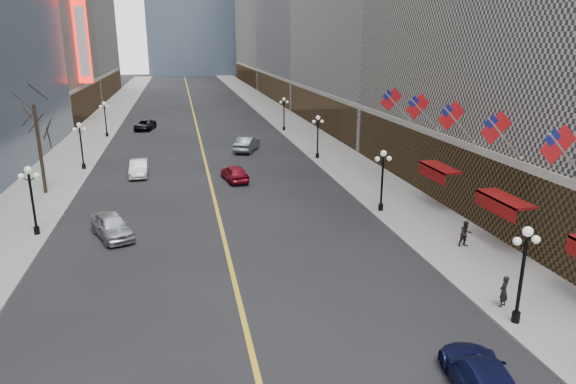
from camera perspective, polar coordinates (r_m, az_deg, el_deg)
name	(u,v)px	position (r m, az deg, el deg)	size (l,w,h in m)	color
sidewalk_east	(293,126)	(76.48, 0.58, 7.37)	(6.00, 230.00, 0.15)	gray
sidewalk_west	(94,132)	(75.65, -20.74, 6.21)	(6.00, 230.00, 0.15)	gray
lane_line	(195,119)	(84.66, -10.30, 7.95)	(0.25, 200.00, 0.02)	gold
streetlamp_east_0	(523,265)	(24.48, 24.66, -7.40)	(1.26, 0.44, 4.52)	black
streetlamp_east_1	(382,174)	(37.72, 10.46, 1.96)	(1.26, 0.44, 4.52)	black
streetlamp_east_2	(318,132)	(54.42, 3.33, 6.64)	(1.26, 0.44, 4.52)	black
streetlamp_east_3	(284,110)	(71.75, -0.45, 9.05)	(1.26, 0.44, 4.52)	black
streetlamp_west_1	(31,193)	(36.27, -26.63, -0.14)	(1.26, 0.44, 4.52)	black
streetlamp_west_2	(81,141)	(53.43, -22.03, 5.28)	(1.26, 0.44, 4.52)	black
streetlamp_west_3	(105,115)	(71.00, -19.66, 8.02)	(1.26, 0.44, 4.52)	black
flag_1	(561,148)	(27.64, 28.03, 4.34)	(2.87, 0.12, 2.87)	#B2B2B7
flag_2	(498,131)	(31.56, 22.34, 6.33)	(2.87, 0.12, 2.87)	#B2B2B7
flag_3	(453,118)	(35.76, 17.91, 7.82)	(2.87, 0.12, 2.87)	#B2B2B7
flag_4	(420,109)	(40.14, 14.41, 8.97)	(2.87, 0.12, 2.87)	#B2B2B7
flag_5	(393,101)	(44.65, 11.59, 9.86)	(2.87, 0.12, 2.87)	#B2B2B7
awning_b	(502,201)	(32.92, 22.69, -0.89)	(1.40, 4.00, 0.93)	maroon
awning_c	(437,169)	(39.49, 16.27, 2.48)	(1.40, 4.00, 0.93)	maroon
theatre_marquee	(82,42)	(84.84, -21.89, 15.23)	(2.00, 0.55, 12.00)	red
tree_west_far	(36,119)	(45.55, -26.24, 7.31)	(3.60, 3.60, 7.92)	#2D231C
car_nb_near	(112,226)	(34.84, -18.99, -3.56)	(1.85, 4.60, 1.57)	#AEB1B6
car_nb_mid	(139,168)	(49.93, -16.23, 2.57)	(1.57, 4.51, 1.49)	silver
car_nb_far	(145,125)	(75.93, -15.62, 7.18)	(2.30, 4.99, 1.39)	black
car_sb_near	(483,379)	(20.47, 20.83, -18.81)	(2.02, 4.98, 1.44)	#111642
car_sb_mid	(235,173)	(46.43, -5.95, 2.13)	(1.77, 4.40, 1.50)	maroon
car_sb_far	(247,144)	(58.99, -4.58, 5.36)	(1.81, 5.18, 1.71)	#4C5254
ped_ne_corner	(504,291)	(26.44, 22.84, -10.13)	(0.56, 0.41, 1.54)	black
ped_east_walk	(466,234)	(32.90, 19.13, -4.42)	(0.79, 0.43, 1.62)	black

